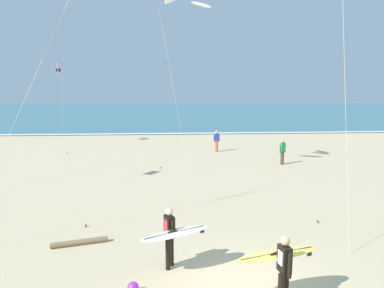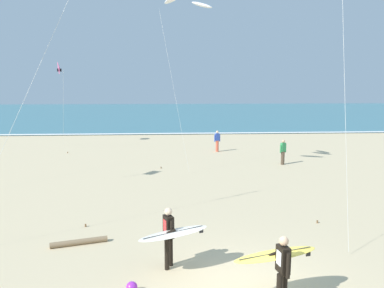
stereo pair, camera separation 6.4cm
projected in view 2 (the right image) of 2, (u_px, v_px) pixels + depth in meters
The scene contains 9 objects.
ocean_water at pixel (179, 112), 67.10m from camera, with size 160.00×60.00×0.08m, color teal.
shoreline_foam at pixel (186, 133), 37.82m from camera, with size 160.00×0.84×0.01m, color white.
surfer_lead at pixel (171, 233), 9.89m from camera, with size 2.00×1.25×1.71m.
surfer_trailing at pixel (279, 262), 8.30m from camera, with size 2.08×1.07×1.71m.
kite_delta_rose_low at pixel (59, 69), 29.56m from camera, with size 1.54×3.92×6.75m.
bystander_blue_top at pixel (217, 141), 27.78m from camera, with size 0.47×0.28×1.59m.
bystander_green_top at pixel (283, 152), 23.25m from camera, with size 0.46×0.30×1.59m.
beach_ball at pixel (132, 287), 8.92m from camera, with size 0.28×0.28×0.28m, color purple.
driftwood_log at pixel (79, 242), 11.62m from camera, with size 0.18×0.18×1.73m, color #846B4C.
Camera 2 is at (-1.74, -8.28, 4.96)m, focal length 34.71 mm.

